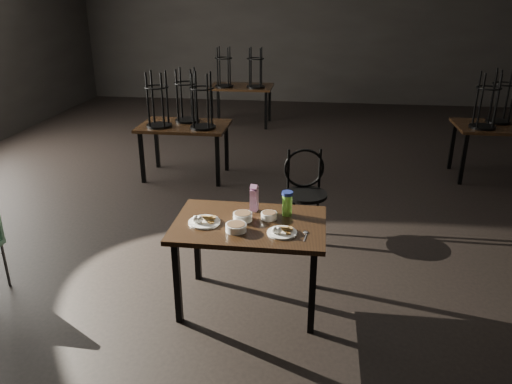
# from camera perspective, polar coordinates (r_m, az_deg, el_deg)

# --- Properties ---
(room) EXTENTS (12.00, 12.04, 3.22)m
(room) POSITION_cam_1_polar(r_m,az_deg,el_deg) (5.80, 1.63, 20.85)
(room) COLOR black
(room) RESTS_ON ground
(main_table) EXTENTS (1.20, 0.80, 0.75)m
(main_table) POSITION_cam_1_polar(r_m,az_deg,el_deg) (3.98, -0.75, -4.53)
(main_table) COLOR black
(main_table) RESTS_ON ground
(plate_left) EXTENTS (0.25, 0.25, 0.08)m
(plate_left) POSITION_cam_1_polar(r_m,az_deg,el_deg) (3.95, -5.97, -3.25)
(plate_left) COLOR white
(plate_left) RESTS_ON main_table
(plate_right) EXTENTS (0.23, 0.23, 0.07)m
(plate_right) POSITION_cam_1_polar(r_m,az_deg,el_deg) (3.77, 2.97, -4.49)
(plate_right) COLOR white
(plate_right) RESTS_ON main_table
(bowl_near) EXTENTS (0.15, 0.15, 0.06)m
(bowl_near) POSITION_cam_1_polar(r_m,az_deg,el_deg) (3.97, -1.54, -2.80)
(bowl_near) COLOR white
(bowl_near) RESTS_ON main_table
(bowl_far) EXTENTS (0.13, 0.13, 0.05)m
(bowl_far) POSITION_cam_1_polar(r_m,az_deg,el_deg) (4.01, 1.50, -2.68)
(bowl_far) COLOR white
(bowl_far) RESTS_ON main_table
(bowl_big) EXTENTS (0.16, 0.16, 0.06)m
(bowl_big) POSITION_cam_1_polar(r_m,az_deg,el_deg) (3.81, -2.30, -4.04)
(bowl_big) COLOR white
(bowl_big) RESTS_ON main_table
(juice_carton) EXTENTS (0.07, 0.07, 0.23)m
(juice_carton) POSITION_cam_1_polar(r_m,az_deg,el_deg) (4.11, -0.21, -0.76)
(juice_carton) COLOR #8A1971
(juice_carton) RESTS_ON main_table
(water_bottle) EXTENTS (0.10, 0.10, 0.20)m
(water_bottle) POSITION_cam_1_polar(r_m,az_deg,el_deg) (4.05, 3.59, -1.27)
(water_bottle) COLOR #70C439
(water_bottle) RESTS_ON main_table
(spoon) EXTENTS (0.04, 0.18, 0.01)m
(spoon) POSITION_cam_1_polar(r_m,az_deg,el_deg) (3.79, 5.68, -4.68)
(spoon) COLOR silver
(spoon) RESTS_ON main_table
(bentwood_chair) EXTENTS (0.47, 0.46, 0.93)m
(bentwood_chair) POSITION_cam_1_polar(r_m,az_deg,el_deg) (5.21, 5.62, 0.57)
(bentwood_chair) COLOR black
(bentwood_chair) RESTS_ON ground
(bg_table_left) EXTENTS (1.20, 0.80, 1.48)m
(bg_table_left) POSITION_cam_1_polar(r_m,az_deg,el_deg) (6.92, -8.26, 7.84)
(bg_table_left) COLOR black
(bg_table_left) RESTS_ON ground
(bg_table_right) EXTENTS (1.20, 0.80, 1.48)m
(bg_table_right) POSITION_cam_1_polar(r_m,az_deg,el_deg) (7.56, 26.35, 6.99)
(bg_table_right) COLOR black
(bg_table_right) RESTS_ON ground
(bg_table_far) EXTENTS (1.20, 0.80, 1.48)m
(bg_table_far) POSITION_cam_1_polar(r_m,az_deg,el_deg) (9.73, -1.76, 12.01)
(bg_table_far) COLOR black
(bg_table_far) RESTS_ON ground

